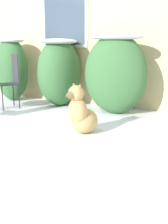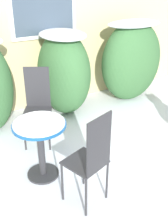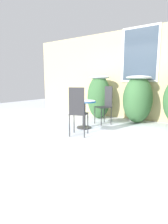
{
  "view_description": "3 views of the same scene",
  "coord_description": "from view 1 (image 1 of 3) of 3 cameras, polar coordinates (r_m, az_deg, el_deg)",
  "views": [
    {
      "loc": [
        3.5,
        -3.22,
        1.28
      ],
      "look_at": [
        1.63,
        0.27,
        0.32
      ],
      "focal_mm": 45.0,
      "sensor_mm": 36.0,
      "label": 1
    },
    {
      "loc": [
        -1.61,
        -2.29,
        2.27
      ],
      "look_at": [
        0.0,
        0.6,
        0.55
      ],
      "focal_mm": 45.0,
      "sensor_mm": 36.0,
      "label": 2
    },
    {
      "loc": [
        1.71,
        -3.46,
        1.17
      ],
      "look_at": [
        -0.73,
        0.32,
        0.43
      ],
      "focal_mm": 28.0,
      "sensor_mm": 36.0,
      "label": 3
    }
  ],
  "objects": [
    {
      "name": "shrub_left",
      "position": [
        6.7,
        -14.53,
        8.67
      ],
      "size": [
        0.79,
        0.69,
        1.42
      ],
      "color": "#386638",
      "rests_on": "ground_plane"
    },
    {
      "name": "patio_chair_near_table",
      "position": [
        5.89,
        -14.6,
        6.47
      ],
      "size": [
        0.51,
        0.51,
        1.09
      ],
      "rotation": [
        0.0,
        0.0,
        -0.5
      ],
      "color": "#2D2D30",
      "rests_on": "ground_plane"
    },
    {
      "name": "shrub_middle",
      "position": [
        5.95,
        -5.05,
        8.32
      ],
      "size": [
        0.83,
        1.06,
        1.39
      ],
      "color": "#386638",
      "rests_on": "ground_plane"
    },
    {
      "name": "dog",
      "position": [
        4.05,
        -0.57,
        -0.59
      ],
      "size": [
        0.49,
        0.65,
        0.75
      ],
      "rotation": [
        0.0,
        0.0,
        -0.3
      ],
      "color": "tan",
      "rests_on": "ground_plane"
    },
    {
      "name": "shrub_right",
      "position": [
        5.24,
        6.37,
        7.98
      ],
      "size": [
        1.2,
        0.72,
        1.46
      ],
      "color": "#386638",
      "rests_on": "ground_plane"
    },
    {
      "name": "house_wall",
      "position": [
        6.45,
        -4.7,
        15.23
      ],
      "size": [
        8.0,
        0.1,
        2.87
      ],
      "color": "#D1BC84",
      "rests_on": "ground_plane"
    }
  ]
}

